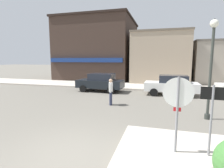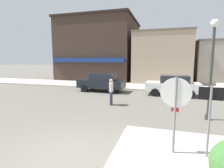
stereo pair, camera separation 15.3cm
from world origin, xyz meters
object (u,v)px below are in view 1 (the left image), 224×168
Objects in this scene: parked_car_nearest at (101,82)px; pedestrian_crossing_near at (111,91)px; stop_sign at (177,105)px; one_way_sign at (212,114)px; lamp_post at (212,55)px; parked_car_second at (172,85)px.

pedestrian_crossing_near is at bearing -63.40° from parked_car_nearest.
stop_sign is at bearing -56.52° from pedestrian_crossing_near.
stop_sign reaches higher than one_way_sign.
lamp_post is at bearing 77.40° from one_way_sign.
parked_car_second is (5.86, -0.08, 0.00)m from parked_car_nearest.
stop_sign is 0.57× the size of parked_car_nearest.
lamp_post is 5.97m from parked_car_second.
lamp_post is 1.12× the size of parked_car_nearest.
stop_sign is at bearing -177.84° from one_way_sign.
pedestrian_crossing_near is (-5.05, 1.28, -2.09)m from lamp_post.
lamp_post is at bearing -14.25° from pedestrian_crossing_near.
stop_sign is 4.38m from lamp_post.
pedestrian_crossing_near is at bearing 129.95° from one_way_sign.
parked_car_nearest is (-5.46, 9.27, -0.71)m from stop_sign.
parked_car_nearest is 2.53× the size of pedestrian_crossing_near.
one_way_sign is 0.46× the size of lamp_post.
stop_sign is 1.10× the size of one_way_sign.
stop_sign reaches higher than parked_car_nearest.
lamp_post reaches higher than one_way_sign.
pedestrian_crossing_near is (2.11, -4.22, 0.06)m from parked_car_nearest.
parked_car_nearest is at bearing 116.60° from pedestrian_crossing_near.
lamp_post is 9.28m from parked_car_nearest.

